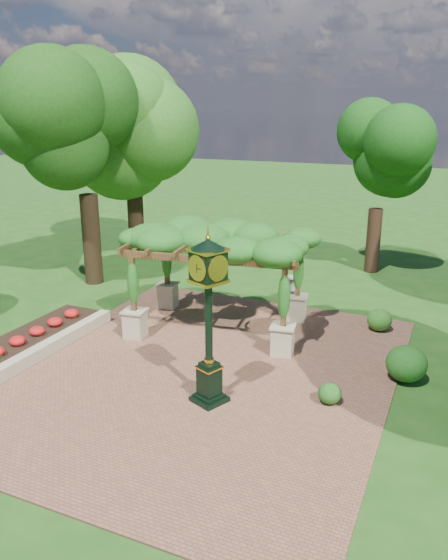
% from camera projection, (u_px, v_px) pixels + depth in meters
% --- Properties ---
extents(ground, '(120.00, 120.00, 0.00)m').
position_uv_depth(ground, '(185.00, 387.00, 14.12)').
color(ground, '#1E4714').
rests_on(ground, ground).
extents(brick_plaza, '(10.00, 12.00, 0.04)m').
position_uv_depth(brick_plaza, '(202.00, 371.00, 14.98)').
color(brick_plaza, brown).
rests_on(brick_plaza, ground).
extents(border_wall, '(0.35, 5.00, 0.40)m').
position_uv_depth(border_wall, '(56.00, 343.00, 16.28)').
color(border_wall, '#C6B793').
rests_on(border_wall, ground).
extents(flower_bed, '(1.50, 5.00, 0.36)m').
position_uv_depth(flower_bed, '(33.00, 339.00, 16.63)').
color(flower_bed, red).
rests_on(flower_bed, ground).
extents(pedestal_clock, '(1.07, 1.07, 4.16)m').
position_uv_depth(pedestal_clock, '(209.00, 307.00, 12.65)').
color(pedestal_clock, black).
rests_on(pedestal_clock, brick_plaza).
extents(pergola, '(5.83, 4.12, 3.40)m').
position_uv_depth(pergola, '(219.00, 246.00, 17.03)').
color(pergola, '#BEB08D').
rests_on(pergola, brick_plaza).
extents(sundial, '(0.71, 0.71, 1.00)m').
position_uv_depth(sundial, '(293.00, 291.00, 20.19)').
color(sundial, gray).
rests_on(sundial, ground).
extents(shrub_front, '(0.61, 0.61, 0.52)m').
position_uv_depth(shrub_front, '(330.00, 393.00, 13.23)').
color(shrub_front, '#205317').
rests_on(shrub_front, brick_plaza).
extents(shrub_mid, '(1.21, 1.21, 0.96)m').
position_uv_depth(shrub_mid, '(407.00, 364.00, 14.27)').
color(shrub_mid, '#205919').
rests_on(shrub_mid, brick_plaza).
extents(shrub_back, '(0.81, 0.81, 0.71)m').
position_uv_depth(shrub_back, '(379.00, 320.00, 17.56)').
color(shrub_back, '#2D6C1F').
rests_on(shrub_back, brick_plaza).
extents(tree_west_near, '(4.23, 4.23, 9.42)m').
position_uv_depth(tree_west_near, '(83.00, 121.00, 20.71)').
color(tree_west_near, black).
rests_on(tree_west_near, ground).
extents(tree_west_far, '(4.90, 4.90, 8.90)m').
position_uv_depth(tree_west_far, '(131.00, 127.00, 24.73)').
color(tree_west_far, black).
rests_on(tree_west_far, ground).
extents(tree_north, '(3.11, 3.11, 7.21)m').
position_uv_depth(tree_north, '(380.00, 158.00, 22.69)').
color(tree_north, '#392116').
rests_on(tree_north, ground).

